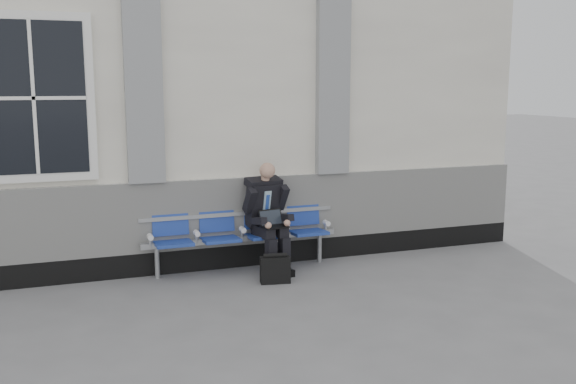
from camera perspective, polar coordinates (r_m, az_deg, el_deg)
name	(u,v)px	position (r m, az deg, el deg)	size (l,w,h in m)	color
ground	(6,333)	(7.02, -23.78, -11.37)	(70.00, 70.00, 0.00)	slate
station_building	(11,97)	(10.05, -23.43, 7.75)	(14.40, 4.40, 4.49)	white
bench	(241,228)	(8.39, -4.20, -3.24)	(2.60, 0.47, 0.91)	#9EA0A3
businessman	(267,212)	(8.31, -1.85, -1.83)	(0.60, 0.81, 1.42)	black
briefcase	(275,269)	(7.90, -1.15, -6.88)	(0.38, 0.21, 0.37)	black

